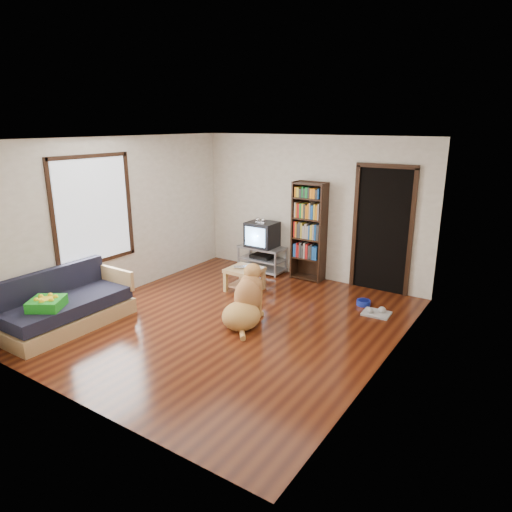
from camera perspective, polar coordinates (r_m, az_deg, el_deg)
The scene contains 18 objects.
ground at distance 6.76m, azimuth -3.16°, elevation -8.20°, with size 5.00×5.00×0.00m, color #58230F.
ceiling at distance 6.15m, azimuth -3.55°, elevation 14.42°, with size 5.00×5.00×0.00m, color white.
wall_back at distance 8.42m, azimuth 6.90°, elevation 5.95°, with size 4.50×4.50×0.00m, color silver.
wall_front at distance 4.66m, azimuth -22.04°, elevation -3.75°, with size 4.50×4.50×0.00m, color silver.
wall_left at distance 7.85m, azimuth -16.69°, elevation 4.62°, with size 5.00×5.00×0.00m, color silver.
wall_right at distance 5.34m, azimuth 16.42°, elevation -0.70°, with size 5.00×5.00×0.00m, color silver.
green_cushion at distance 6.71m, azimuth -24.69°, elevation -5.42°, with size 0.41×0.41×0.14m, color green.
laptop at distance 7.80m, azimuth -1.58°, elevation -1.50°, with size 0.33×0.22×0.03m, color silver.
dog_bowl at distance 7.52m, azimuth 13.29°, elevation -5.69°, with size 0.22×0.22×0.08m, color #16289C.
grey_rag at distance 7.22m, azimuth 14.81°, elevation -6.96°, with size 0.40×0.32×0.03m, color #9F9F9F.
window at distance 7.50m, azimuth -19.64°, elevation 5.39°, with size 0.03×1.46×1.70m.
doorway at distance 7.94m, azimuth 15.53°, elevation 3.50°, with size 1.03×0.05×2.19m.
tv_stand at distance 8.88m, azimuth 0.76°, elevation -0.23°, with size 0.90×0.45×0.50m.
crt_tv at distance 8.77m, azimuth 0.84°, elevation 2.77°, with size 0.55×0.52×0.58m.
bookshelf at distance 8.32m, azimuth 6.65°, elevation 3.72°, with size 0.60×0.30×1.80m.
sofa at distance 7.06m, azimuth -22.55°, elevation -6.08°, with size 0.80×1.80×0.80m.
coffee_table at distance 7.86m, azimuth -1.45°, elevation -2.37°, with size 0.55×0.55×0.40m.
dog at distance 6.59m, azimuth -1.28°, elevation -5.82°, with size 0.63×1.01×0.87m.
Camera 1 is at (3.68, -4.92, 2.81)m, focal length 32.00 mm.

